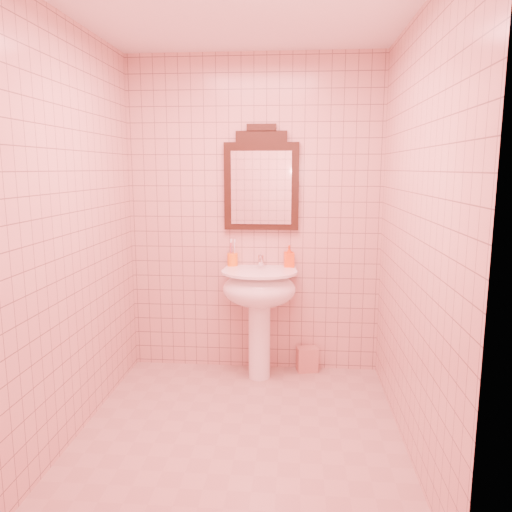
# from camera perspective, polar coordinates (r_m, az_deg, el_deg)

# --- Properties ---
(floor) EXTENTS (2.20, 2.20, 0.00)m
(floor) POSITION_cam_1_polar(r_m,az_deg,el_deg) (3.29, -1.93, -19.73)
(floor) COLOR tan
(floor) RESTS_ON ground
(back_wall) EXTENTS (2.00, 0.02, 2.50)m
(back_wall) POSITION_cam_1_polar(r_m,az_deg,el_deg) (3.97, -0.23, 4.48)
(back_wall) COLOR #D39F93
(back_wall) RESTS_ON floor
(pedestal_sink) EXTENTS (0.58, 0.58, 0.86)m
(pedestal_sink) POSITION_cam_1_polar(r_m,az_deg,el_deg) (3.84, 0.39, -4.62)
(pedestal_sink) COLOR white
(pedestal_sink) RESTS_ON floor
(faucet) EXTENTS (0.04, 0.16, 0.11)m
(faucet) POSITION_cam_1_polar(r_m,az_deg,el_deg) (3.92, 0.54, -0.46)
(faucet) COLOR white
(faucet) RESTS_ON pedestal_sink
(mirror) EXTENTS (0.58, 0.06, 0.81)m
(mirror) POSITION_cam_1_polar(r_m,az_deg,el_deg) (3.92, 0.62, 8.49)
(mirror) COLOR black
(mirror) RESTS_ON back_wall
(toothbrush_cup) EXTENTS (0.08, 0.08, 0.19)m
(toothbrush_cup) POSITION_cam_1_polar(r_m,az_deg,el_deg) (3.98, -2.70, -0.39)
(toothbrush_cup) COLOR orange
(toothbrush_cup) RESTS_ON pedestal_sink
(soap_dispenser) EXTENTS (0.09, 0.09, 0.17)m
(soap_dispenser) POSITION_cam_1_polar(r_m,az_deg,el_deg) (3.94, 3.80, -0.02)
(soap_dispenser) COLOR #E84D13
(soap_dispenser) RESTS_ON pedestal_sink
(towel) EXTENTS (0.18, 0.14, 0.20)m
(towel) POSITION_cam_1_polar(r_m,az_deg,el_deg) (4.16, 5.87, -11.66)
(towel) COLOR tan
(towel) RESTS_ON floor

